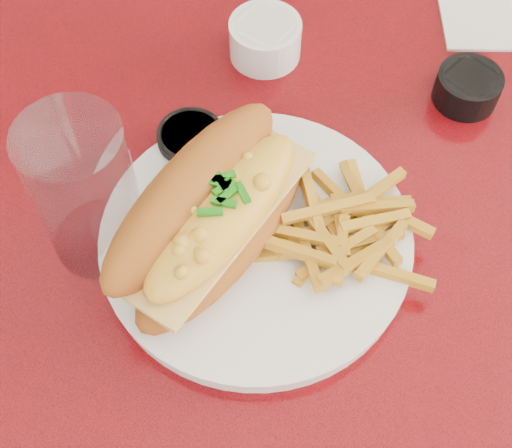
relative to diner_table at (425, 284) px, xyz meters
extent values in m
plane|color=silver|center=(0.00, 0.00, -0.61)|extent=(8.00, 8.00, 0.00)
cube|color=red|center=(0.00, 0.00, 0.14)|extent=(1.20, 0.80, 0.04)
cylinder|color=silver|center=(0.00, 0.00, -0.24)|extent=(0.09, 0.09, 0.72)
cylinder|color=silver|center=(0.00, 0.00, -0.59)|extent=(0.52, 0.52, 0.03)
cube|color=#A60B15|center=(0.00, 0.78, -0.38)|extent=(1.20, 0.50, 0.45)
cylinder|color=white|center=(-0.20, 0.00, 0.17)|extent=(0.37, 0.37, 0.02)
cylinder|color=white|center=(-0.20, 0.00, 0.18)|extent=(0.37, 0.37, 0.00)
ellipsoid|color=#A8591B|center=(-0.23, -0.01, 0.20)|extent=(0.21, 0.21, 0.05)
cube|color=#EEC76A|center=(-0.23, -0.01, 0.22)|extent=(0.19, 0.19, 0.01)
ellipsoid|color=yellow|center=(-0.23, -0.01, 0.23)|extent=(0.18, 0.18, 0.05)
ellipsoid|color=#A8591B|center=(-0.25, 0.01, 0.24)|extent=(0.22, 0.22, 0.09)
cube|color=#BDBCC1|center=(-0.13, 0.00, 0.18)|extent=(0.05, 0.12, 0.00)
cube|color=#BDBCC1|center=(-0.16, 0.07, 0.18)|extent=(0.03, 0.04, 0.00)
cylinder|color=white|center=(-0.15, 0.24, 0.18)|extent=(0.10, 0.10, 0.04)
cylinder|color=black|center=(-0.15, 0.24, 0.20)|extent=(0.09, 0.09, 0.01)
cylinder|color=black|center=(-0.24, 0.11, 0.18)|extent=(0.08, 0.08, 0.03)
cylinder|color=#E77754|center=(-0.24, 0.11, 0.19)|extent=(0.07, 0.07, 0.01)
cylinder|color=black|center=(0.05, 0.13, 0.18)|extent=(0.08, 0.08, 0.03)
cylinder|color=#E77754|center=(0.05, 0.13, 0.19)|extent=(0.07, 0.07, 0.01)
cylinder|color=silver|center=(-0.34, 0.03, 0.24)|extent=(0.09, 0.09, 0.15)
cube|color=white|center=(0.12, 0.25, 0.16)|extent=(0.13, 0.13, 0.00)
camera|label=1|loc=(-0.26, -0.33, 0.74)|focal=50.00mm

